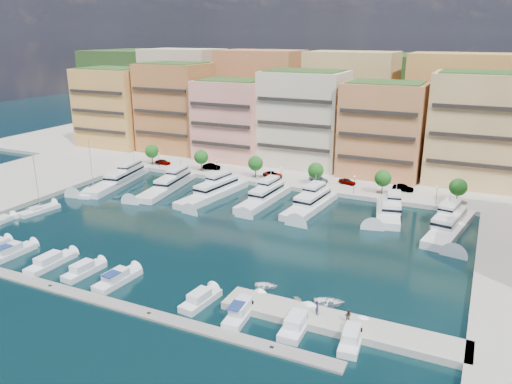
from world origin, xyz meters
TOP-DOWN VIEW (x-y plane):
  - ground at (0.00, 0.00)m, footprint 400.00×400.00m
  - north_quay at (0.00, 62.00)m, footprint 220.00×64.00m
  - hillside at (0.00, 110.00)m, footprint 240.00×40.00m
  - south_pontoon at (-3.00, -30.00)m, footprint 72.00×2.20m
  - finger_pier at (30.00, -22.00)m, footprint 32.00×5.00m
  - apartment_0 at (-66.00, 49.99)m, footprint 22.00×16.50m
  - apartment_1 at (-44.00, 51.99)m, footprint 20.00×16.50m
  - apartment_2 at (-23.00, 49.99)m, footprint 20.00×15.50m
  - apartment_3 at (-2.00, 51.99)m, footprint 22.00×16.50m
  - apartment_4 at (20.00, 49.99)m, footprint 20.00×15.50m
  - apartment_5 at (42.00, 51.99)m, footprint 22.00×16.50m
  - backblock_0 at (-55.00, 74.00)m, footprint 26.00×18.00m
  - backblock_1 at (-25.00, 74.00)m, footprint 26.00×18.00m
  - backblock_2 at (5.00, 74.00)m, footprint 26.00×18.00m
  - backblock_3 at (35.00, 74.00)m, footprint 26.00×18.00m
  - tree_0 at (-40.00, 33.50)m, footprint 3.80×3.80m
  - tree_1 at (-24.00, 33.50)m, footprint 3.80×3.80m
  - tree_2 at (-8.00, 33.50)m, footprint 3.80×3.80m
  - tree_3 at (8.00, 33.50)m, footprint 3.80×3.80m
  - tree_4 at (24.00, 33.50)m, footprint 3.80×3.80m
  - tree_5 at (40.00, 33.50)m, footprint 3.80×3.80m
  - lamppost_0 at (-36.00, 31.20)m, footprint 0.30×0.30m
  - lamppost_1 at (-18.00, 31.20)m, footprint 0.30×0.30m
  - lamppost_2 at (0.00, 31.20)m, footprint 0.30×0.30m
  - lamppost_3 at (18.00, 31.20)m, footprint 0.30×0.30m
  - lamppost_4 at (36.00, 31.20)m, footprint 0.30×0.30m
  - yacht_0 at (-38.48, 17.73)m, footprint 8.43×25.03m
  - yacht_1 at (-24.24, 18.56)m, footprint 7.31×23.06m
  - yacht_2 at (-11.46, 18.65)m, footprint 7.67×23.00m
  - yacht_3 at (0.72, 20.00)m, footprint 5.52×19.87m
  - yacht_4 at (11.67, 19.98)m, footprint 6.85×19.97m
  - yacht_5 at (27.74, 22.09)m, footprint 7.49×15.70m
  - yacht_6 at (39.97, 19.17)m, footprint 8.26×21.95m
  - cruiser_1 at (-26.65, -24.61)m, footprint 3.04×8.40m
  - cruiser_2 at (-17.62, -24.60)m, footprint 2.88×8.88m
  - cruiser_3 at (-10.55, -24.58)m, footprint 3.00×7.43m
  - cruiser_4 at (-3.87, -24.61)m, footprint 3.31×8.38m
  - cruiser_6 at (10.76, -24.58)m, footprint 3.26×7.28m
  - cruiser_7 at (17.31, -24.62)m, footprint 3.16×9.00m
  - cruiser_8 at (25.12, -24.58)m, footprint 3.02×7.74m
  - cruiser_9 at (32.33, -24.58)m, footprint 3.02×7.57m
  - sailboat_1 at (-39.87, -6.76)m, footprint 4.10×9.03m
  - sailboat_2 at (-38.74, 7.89)m, footprint 5.49×9.45m
  - tender_1 at (22.74, -17.96)m, footprint 1.73×1.61m
  - tender_2 at (27.14, -17.07)m, footprint 5.00×4.24m
  - tender_0 at (17.20, -16.36)m, footprint 4.05×3.40m
  - car_0 at (-37.19, 34.57)m, footprint 4.40×1.92m
  - car_1 at (-22.26, 35.86)m, footprint 5.00×2.54m
  - car_2 at (-4.12, 35.77)m, footprint 5.46×3.18m
  - car_3 at (7.72, 36.95)m, footprint 5.23×2.95m
  - car_4 at (14.75, 37.69)m, footprint 4.58×2.76m
  - car_5 at (28.01, 37.81)m, footprint 4.79×1.84m
  - person_0 at (26.90, -21.81)m, footprint 0.76×0.86m
  - person_1 at (31.03, -21.99)m, footprint 0.99×0.80m

SIDE VIEW (x-z plane):
  - ground at x=0.00m, z-range 0.00..0.00m
  - north_quay at x=0.00m, z-range -1.00..1.00m
  - hillside at x=0.00m, z-range -29.00..29.00m
  - south_pontoon at x=-3.00m, z-range -0.17..0.17m
  - finger_pier at x=30.00m, z-range -1.00..1.00m
  - sailboat_2 at x=-38.74m, z-range -6.29..6.91m
  - sailboat_1 at x=-39.87m, z-range -6.29..6.91m
  - tender_0 at x=17.20m, z-range 0.00..0.72m
  - tender_1 at x=22.74m, z-range 0.00..0.74m
  - tender_2 at x=27.14m, z-range 0.00..0.88m
  - cruiser_2 at x=-17.62m, z-range -0.73..1.82m
  - cruiser_8 at x=25.12m, z-range -0.73..1.82m
  - cruiser_9 at x=32.33m, z-range -0.73..1.82m
  - cruiser_3 at x=-10.55m, z-range -0.73..1.82m
  - cruiser_6 at x=10.76m, z-range -0.73..1.82m
  - cruiser_7 at x=17.31m, z-range -0.76..1.90m
  - cruiser_1 at x=-26.65m, z-range -0.76..1.90m
  - cruiser_4 at x=-3.87m, z-range -0.76..1.90m
  - yacht_1 at x=-24.24m, z-range -2.56..4.74m
  - yacht_4 at x=11.67m, z-range -2.56..4.74m
  - yacht_0 at x=-38.48m, z-range -2.44..4.86m
  - yacht_6 at x=39.97m, z-range -2.44..4.86m
  - yacht_2 at x=-11.46m, z-range -2.44..4.86m
  - yacht_3 at x=0.72m, z-range -2.44..4.86m
  - yacht_5 at x=27.74m, z-range -2.44..4.86m
  - car_2 at x=-4.12m, z-range 1.00..2.43m
  - car_3 at x=7.72m, z-range 1.00..2.43m
  - car_4 at x=14.75m, z-range 1.00..2.46m
  - car_0 at x=-37.19m, z-range 1.00..2.47m
  - car_5 at x=28.01m, z-range 1.00..2.56m
  - car_1 at x=-22.26m, z-range 1.00..2.57m
  - person_1 at x=31.03m, z-range 1.00..2.92m
  - person_0 at x=26.90m, z-range 1.00..2.98m
  - lamppost_0 at x=-36.00m, z-range 1.73..5.93m
  - lamppost_1 at x=-18.00m, z-range 1.73..5.93m
  - lamppost_2 at x=0.00m, z-range 1.73..5.93m
  - lamppost_3 at x=18.00m, z-range 1.73..5.93m
  - lamppost_4 at x=36.00m, z-range 1.73..5.93m
  - tree_0 at x=-40.00m, z-range 1.92..7.57m
  - tree_1 at x=-24.00m, z-range 1.92..7.57m
  - tree_2 at x=-8.00m, z-range 1.92..7.57m
  - tree_3 at x=8.00m, z-range 1.92..7.57m
  - tree_4 at x=24.00m, z-range 1.92..7.57m
  - tree_5 at x=40.00m, z-range 1.92..7.57m
  - apartment_2 at x=-23.00m, z-range 0.91..23.71m
  - apartment_4 at x=20.00m, z-range 0.91..24.71m
  - apartment_0 at x=-66.00m, z-range 0.91..25.71m
  - apartment_3 at x=-2.00m, z-range 0.91..26.71m
  - apartment_5 at x=42.00m, z-range 0.91..27.71m
  - apartment_1 at x=-44.00m, z-range 0.91..27.71m
  - backblock_0 at x=-55.00m, z-range 1.00..31.00m
  - backblock_1 at x=-25.00m, z-range 1.00..31.00m
  - backblock_2 at x=5.00m, z-range 1.00..31.00m
  - backblock_3 at x=35.00m, z-range 1.00..31.00m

